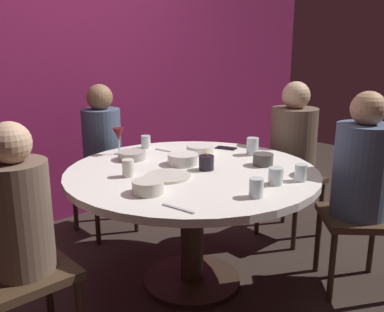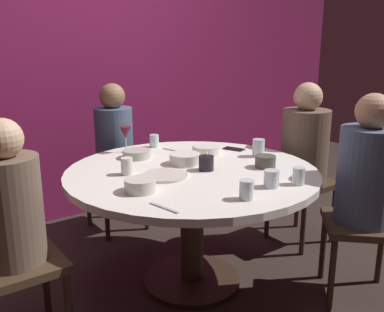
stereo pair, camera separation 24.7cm
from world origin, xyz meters
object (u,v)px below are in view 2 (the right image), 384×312
object	(u,v)px
cup_near_candle	(258,148)
cup_far_edge	(127,166)
cell_phone	(234,149)
cup_center_front	(247,190)
seated_diner_right	(305,146)
bowl_small_white	(206,150)
dining_table	(192,191)
candle_holder	(206,163)
bowl_salad_center	(140,185)
bowl_serving_large	(265,161)
seated_diner_left	(11,214)
cup_by_right_diner	(299,176)
bowl_rice_portion	(185,159)
cup_beside_wine	(271,179)
cup_by_left_diner	(154,141)
seated_diner_back	(114,141)
bowl_sauce_side	(137,154)
wine_glass	(126,133)
seated_diner_front_right	(367,177)
dinner_plate	(165,175)

from	to	relation	value
cup_near_candle	cup_far_edge	distance (m)	0.89
cell_phone	cup_center_front	distance (m)	0.97
seated_diner_right	bowl_small_white	world-z (taller)	seated_diner_right
dining_table	candle_holder	xyz separation A→B (m)	(0.06, -0.06, 0.18)
bowl_salad_center	cup_near_candle	distance (m)	0.97
candle_holder	bowl_serving_large	world-z (taller)	candle_holder
cup_center_front	seated_diner_left	bearing A→B (deg)	149.40
seated_diner_right	cup_by_right_diner	distance (m)	0.90
cup_far_edge	candle_holder	bearing A→B (deg)	-25.54
seated_diner_left	cell_phone	xyz separation A→B (m)	(1.52, 0.21, 0.03)
bowl_rice_portion	cup_beside_wine	distance (m)	0.62
cup_by_right_diner	candle_holder	bearing A→B (deg)	115.23
cup_by_left_diner	bowl_rice_portion	bearing A→B (deg)	-99.37
bowl_small_white	cup_by_left_diner	xyz separation A→B (m)	(-0.18, 0.36, 0.02)
seated_diner_back	cup_by_left_diner	distance (m)	0.43
dining_table	seated_diner_back	xyz separation A→B (m)	(0.00, 1.01, 0.11)
bowl_sauce_side	candle_holder	bearing A→B (deg)	-68.35
wine_glass	bowl_small_white	world-z (taller)	wine_glass
seated_diner_front_right	wine_glass	xyz separation A→B (m)	(-0.81, 1.27, 0.13)
seated_diner_left	dinner_plate	distance (m)	0.81
cell_phone	bowl_rice_portion	bearing A→B (deg)	-9.27
seated_diner_back	bowl_salad_center	world-z (taller)	seated_diner_back
seated_diner_left	cup_center_front	bearing A→B (deg)	-30.60
seated_diner_front_right	wine_glass	size ratio (longest dim) A/B	6.77
candle_holder	cell_phone	bearing A→B (deg)	31.11
bowl_small_white	cup_center_front	bearing A→B (deg)	-115.57
seated_diner_front_right	cup_far_edge	world-z (taller)	seated_diner_front_right
seated_diner_back	cup_near_candle	xyz separation A→B (m)	(0.52, -1.02, 0.08)
cup_by_right_diner	cup_beside_wine	bearing A→B (deg)	159.64
bowl_serving_large	cup_beside_wine	size ratio (longest dim) A/B	1.37
dining_table	bowl_serving_large	size ratio (longest dim) A/B	12.03
seated_diner_back	cup_far_edge	xyz separation A→B (m)	(-0.35, -0.88, 0.07)
seated_diner_back	cell_phone	xyz separation A→B (m)	(0.51, -0.80, 0.02)
seated_diner_left	candle_holder	world-z (taller)	seated_diner_left
seated_diner_right	cup_far_edge	size ratio (longest dim) A/B	12.27
cup_beside_wine	bowl_salad_center	bearing A→B (deg)	149.76
dining_table	cup_beside_wine	bearing A→B (deg)	-74.19
bowl_serving_large	bowl_salad_center	size ratio (longest dim) A/B	0.78
seated_diner_back	seated_diner_right	distance (m)	1.42
cell_phone	dinner_plate	bearing A→B (deg)	-2.40
wine_glass	bowl_serving_large	size ratio (longest dim) A/B	1.45
bowl_small_white	bowl_serving_large	bearing A→B (deg)	-80.21
cell_phone	bowl_sauce_side	xyz separation A→B (m)	(-0.65, 0.20, 0.02)
dining_table	cup_by_right_diner	size ratio (longest dim) A/B	16.24
seated_diner_front_right	candle_holder	bearing A→B (deg)	0.27
candle_holder	bowl_sauce_side	world-z (taller)	candle_holder
seated_diner_front_right	cup_by_right_diner	bearing A→B (deg)	25.82
seated_diner_back	cup_by_left_diner	bearing A→B (deg)	15.18
dinner_plate	cup_far_edge	bearing A→B (deg)	133.66
cell_phone	bowl_rice_portion	xyz separation A→B (m)	(-0.48, -0.10, 0.03)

